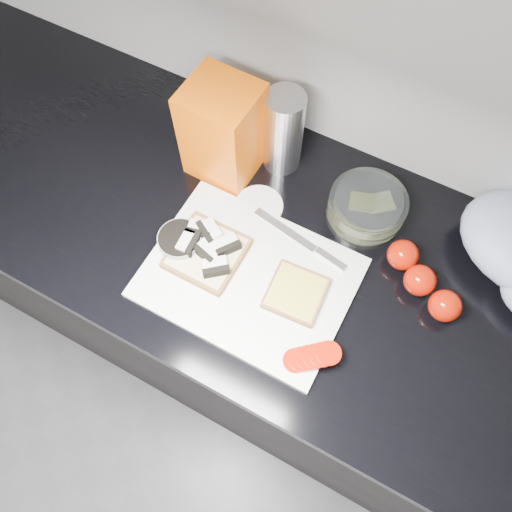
% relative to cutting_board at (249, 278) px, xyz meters
% --- Properties ---
extents(base_cabinet, '(3.50, 0.60, 0.86)m').
position_rel_cutting_board_xyz_m(base_cabinet, '(0.12, 0.10, -0.48)').
color(base_cabinet, black).
rests_on(base_cabinet, ground).
extents(countertop, '(3.50, 0.64, 0.04)m').
position_rel_cutting_board_xyz_m(countertop, '(0.12, 0.10, -0.03)').
color(countertop, black).
rests_on(countertop, base_cabinet).
extents(cutting_board, '(0.40, 0.30, 0.01)m').
position_rel_cutting_board_xyz_m(cutting_board, '(0.00, 0.00, 0.00)').
color(cutting_board, white).
rests_on(cutting_board, countertop).
extents(bread_left, '(0.14, 0.14, 0.04)m').
position_rel_cutting_board_xyz_m(bread_left, '(-0.10, 0.00, 0.02)').
color(bread_left, beige).
rests_on(bread_left, cutting_board).
extents(bread_right, '(0.12, 0.12, 0.02)m').
position_rel_cutting_board_xyz_m(bread_right, '(0.10, 0.01, 0.01)').
color(bread_right, beige).
rests_on(bread_right, cutting_board).
extents(tomato_slices, '(0.10, 0.09, 0.02)m').
position_rel_cutting_board_xyz_m(tomato_slices, '(0.18, -0.09, 0.02)').
color(tomato_slices, '#AE1504').
rests_on(tomato_slices, cutting_board).
extents(knife, '(0.22, 0.05, 0.01)m').
position_rel_cutting_board_xyz_m(knife, '(0.08, 0.12, 0.01)').
color(knife, silver).
rests_on(knife, cutting_board).
extents(seed_tub, '(0.09, 0.09, 0.05)m').
position_rel_cutting_board_xyz_m(seed_tub, '(-0.15, -0.00, 0.02)').
color(seed_tub, gray).
rests_on(seed_tub, countertop).
extents(tub_lid, '(0.11, 0.11, 0.01)m').
position_rel_cutting_board_xyz_m(tub_lid, '(-0.06, 0.16, -0.00)').
color(tub_lid, white).
rests_on(tub_lid, countertop).
extents(glass_bowl, '(0.16, 0.16, 0.07)m').
position_rel_cutting_board_xyz_m(glass_bowl, '(0.14, 0.24, 0.03)').
color(glass_bowl, silver).
rests_on(glass_bowl, countertop).
extents(bread_bag, '(0.14, 0.13, 0.22)m').
position_rel_cutting_board_xyz_m(bread_bag, '(-0.18, 0.22, 0.10)').
color(bread_bag, '#F55204').
rests_on(bread_bag, countertop).
extents(steel_canister, '(0.08, 0.08, 0.20)m').
position_rel_cutting_board_xyz_m(steel_canister, '(-0.07, 0.29, 0.09)').
color(steel_canister, silver).
rests_on(steel_canister, countertop).
extents(whole_tomatoes, '(0.17, 0.12, 0.06)m').
position_rel_cutting_board_xyz_m(whole_tomatoes, '(0.30, 0.14, 0.03)').
color(whole_tomatoes, '#AE1504').
rests_on(whole_tomatoes, countertop).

